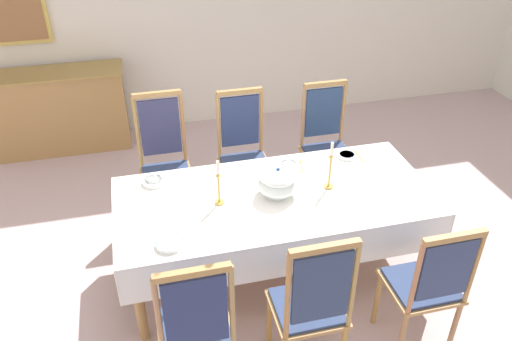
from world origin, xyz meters
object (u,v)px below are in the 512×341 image
at_px(candlestick_west, 219,187).
at_px(chair_south_c, 428,284).
at_px(chair_south_b, 311,304).
at_px(spoon_primary, 357,153).
at_px(chair_south_a, 196,327).
at_px(spoon_secondary, 301,163).
at_px(bowl_near_left, 347,155).
at_px(dining_table, 275,203).
at_px(bowl_far_left, 154,181).
at_px(soup_tureen, 278,182).
at_px(chair_north_a, 164,161).
at_px(sideboard, 61,111).
at_px(bowl_far_right, 170,243).
at_px(chair_north_b, 243,153).
at_px(chair_north_c, 326,143).
at_px(candlestick_east, 330,170).
at_px(bowl_near_right, 289,165).

bearing_deg(candlestick_west, chair_south_c, -38.15).
distance_m(chair_south_b, spoon_primary, 1.58).
bearing_deg(chair_south_a, spoon_secondary, 50.84).
distance_m(chair_south_b, candlestick_west, 1.05).
bearing_deg(bowl_near_left, dining_table, -152.36).
height_order(dining_table, bowl_far_left, bowl_far_left).
relative_size(chair_south_a, soup_tureen, 3.89).
xyz_separation_m(chair_south_c, spoon_secondary, (-0.44, 1.29, 0.20)).
height_order(chair_north_a, bowl_near_left, chair_north_a).
height_order(bowl_far_left, spoon_secondary, bowl_far_left).
height_order(chair_north_a, soup_tureen, chair_north_a).
relative_size(chair_south_c, candlestick_west, 3.06).
bearing_deg(sideboard, spoon_primary, 140.34).
bearing_deg(bowl_far_left, chair_south_a, -84.75).
distance_m(bowl_far_left, bowl_far_right, 0.74).
bearing_deg(chair_south_b, sideboard, 116.29).
bearing_deg(candlestick_west, chair_south_b, -67.44).
height_order(chair_north_b, sideboard, chair_north_b).
bearing_deg(chair_north_a, chair_south_b, 110.77).
bearing_deg(chair_north_b, chair_north_c, 179.95).
bearing_deg(chair_north_a, bowl_far_left, 77.95).
distance_m(candlestick_east, spoon_primary, 0.59).
distance_m(chair_south_a, bowl_near_left, 1.95).
bearing_deg(dining_table, soup_tureen, 0.00).
distance_m(chair_north_a, chair_south_b, 1.98).
bearing_deg(bowl_near_left, candlestick_west, -161.65).
bearing_deg(chair_north_c, chair_south_c, 90.00).
bearing_deg(chair_south_c, chair_north_c, 90.00).
distance_m(chair_north_a, spoon_primary, 1.64).
distance_m(chair_north_b, spoon_primary, 1.01).
height_order(spoon_primary, spoon_secondary, same).
relative_size(dining_table, sideboard, 1.60).
xyz_separation_m(chair_south_b, chair_north_b, (0.00, 1.85, -0.01)).
xyz_separation_m(chair_north_b, bowl_far_left, (-0.82, -0.55, 0.19)).
bearing_deg(bowl_far_left, chair_south_c, -38.74).
xyz_separation_m(chair_north_b, chair_south_c, (0.79, -1.84, -0.02)).
bearing_deg(chair_north_a, bowl_near_left, 159.16).
bearing_deg(chair_south_a, candlestick_west, 71.01).
bearing_deg(candlestick_east, chair_south_c, -69.68).
bearing_deg(chair_north_a, dining_table, 128.34).
distance_m(dining_table, bowl_far_right, 0.89).
height_order(chair_north_b, bowl_far_left, chair_north_b).
bearing_deg(bowl_near_left, chair_south_c, -88.27).
relative_size(chair_north_b, bowl_far_left, 6.76).
xyz_separation_m(bowl_near_right, spoon_primary, (0.61, 0.06, -0.02)).
height_order(spoon_secondary, sideboard, sideboard).
height_order(chair_north_b, bowl_near_right, chair_north_b).
relative_size(chair_south_b, bowl_near_left, 8.00).
bearing_deg(chair_north_a, bowl_far_right, 86.76).
distance_m(dining_table, candlestick_east, 0.48).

